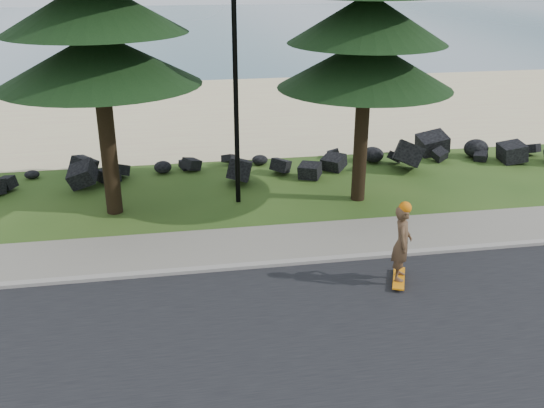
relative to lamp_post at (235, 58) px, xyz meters
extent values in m
plane|color=#274716|center=(0.00, -3.20, -4.13)|extent=(160.00, 160.00, 0.00)
cube|color=black|center=(0.00, -7.70, -4.12)|extent=(160.00, 7.00, 0.02)
cube|color=#9C958C|center=(0.00, -4.10, -4.08)|extent=(160.00, 0.20, 0.10)
cube|color=gray|center=(0.00, -3.00, -4.09)|extent=(160.00, 2.00, 0.08)
cube|color=beige|center=(0.00, 11.30, -4.13)|extent=(160.00, 15.00, 0.01)
cube|color=#3E6976|center=(0.00, 47.80, -4.13)|extent=(160.00, 58.00, 0.01)
cylinder|color=black|center=(0.00, 0.00, -0.13)|extent=(0.14, 0.14, 8.00)
cube|color=orange|center=(2.93, -5.30, -4.04)|extent=(0.61, 1.03, 0.03)
imported|color=brown|center=(2.93, -5.30, -3.17)|extent=(0.61, 0.72, 1.69)
sphere|color=orange|center=(2.93, -5.30, -2.36)|extent=(0.27, 0.27, 0.27)
camera|label=1|loc=(-1.78, -16.34, 2.52)|focal=40.00mm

